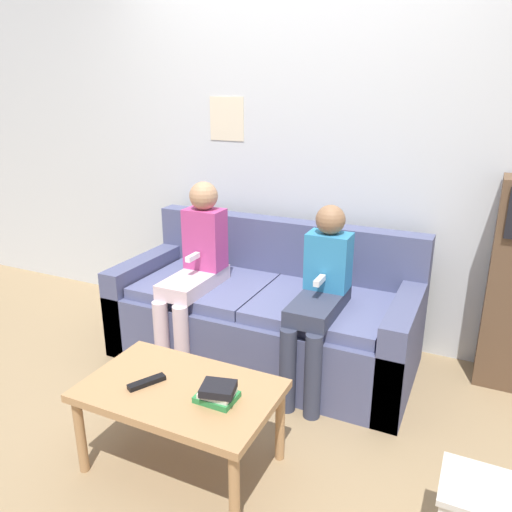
{
  "coord_description": "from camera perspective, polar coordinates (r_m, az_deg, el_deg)",
  "views": [
    {
      "loc": [
        1.18,
        -2.09,
        1.65
      ],
      "look_at": [
        0.0,
        0.4,
        0.72
      ],
      "focal_mm": 35.0,
      "sensor_mm": 36.0,
      "label": 1
    }
  ],
  "objects": [
    {
      "name": "coffee_table",
      "position": [
        2.31,
        -8.67,
        -15.61
      ],
      "size": [
        0.85,
        0.53,
        0.41
      ],
      "color": "#AD7F51",
      "rests_on": "ground_plane"
    },
    {
      "name": "book_stack",
      "position": [
        2.16,
        -4.43,
        -15.33
      ],
      "size": [
        0.18,
        0.15,
        0.08
      ],
      "color": "#2D8442",
      "rests_on": "coffee_table"
    },
    {
      "name": "couch",
      "position": [
        3.19,
        1.06,
        -6.78
      ],
      "size": [
        1.86,
        0.83,
        0.83
      ],
      "color": "#4C5175",
      "rests_on": "ground_plane"
    },
    {
      "name": "wall_back",
      "position": [
        3.37,
        4.82,
        12.6
      ],
      "size": [
        8.0,
        0.06,
        2.6
      ],
      "color": "silver",
      "rests_on": "ground_plane"
    },
    {
      "name": "person_right",
      "position": [
        2.75,
        7.3,
        -4.19
      ],
      "size": [
        0.24,
        0.57,
        1.05
      ],
      "color": "#33384C",
      "rests_on": "ground_plane"
    },
    {
      "name": "person_left",
      "position": [
        3.07,
        -6.96,
        -1.01
      ],
      "size": [
        0.24,
        0.57,
        1.12
      ],
      "color": "silver",
      "rests_on": "ground_plane"
    },
    {
      "name": "ground_plane",
      "position": [
        2.92,
        -3.46,
        -15.89
      ],
      "size": [
        10.0,
        10.0,
        0.0
      ],
      "primitive_type": "plane",
      "color": "#937A56"
    },
    {
      "name": "tv_remote",
      "position": [
        2.32,
        -12.38,
        -13.91
      ],
      "size": [
        0.12,
        0.17,
        0.02
      ],
      "rotation": [
        0.0,
        0.0,
        -0.49
      ],
      "color": "black",
      "rests_on": "coffee_table"
    }
  ]
}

